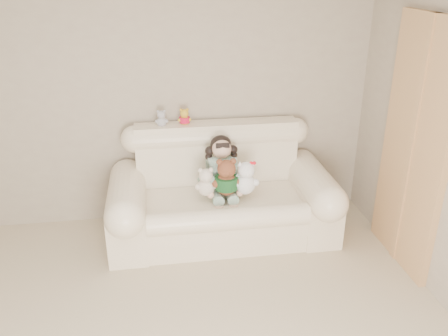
% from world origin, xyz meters
% --- Properties ---
extents(wall_back, '(4.50, 0.00, 4.50)m').
position_xyz_m(wall_back, '(0.00, 2.50, 1.30)').
color(wall_back, '#AEA28A').
rests_on(wall_back, ground).
extents(sofa, '(2.10, 0.95, 1.03)m').
position_xyz_m(sofa, '(0.73, 2.00, 0.52)').
color(sofa, '#F0E1C2').
rests_on(sofa, floor).
extents(door_panel, '(0.06, 0.90, 2.10)m').
position_xyz_m(door_panel, '(2.22, 1.40, 1.05)').
color(door_panel, '#B07F4B').
rests_on(door_panel, floor).
extents(seated_child, '(0.40, 0.46, 0.57)m').
position_xyz_m(seated_child, '(0.73, 2.08, 0.70)').
color(seated_child, '#36765A').
rests_on(seated_child, sofa).
extents(brown_teddy, '(0.31, 0.26, 0.41)m').
position_xyz_m(brown_teddy, '(0.74, 1.87, 0.71)').
color(brown_teddy, brown).
rests_on(brown_teddy, sofa).
extents(white_cat, '(0.30, 0.27, 0.38)m').
position_xyz_m(white_cat, '(0.92, 1.86, 0.69)').
color(white_cat, white).
rests_on(white_cat, sofa).
extents(cream_teddy, '(0.24, 0.21, 0.32)m').
position_xyz_m(cream_teddy, '(0.56, 1.88, 0.66)').
color(cream_teddy, white).
rests_on(cream_teddy, sofa).
extents(yellow_mini_bear, '(0.15, 0.14, 0.20)m').
position_xyz_m(yellow_mini_bear, '(0.42, 2.37, 1.11)').
color(yellow_mini_bear, yellow).
rests_on(yellow_mini_bear, sofa).
extents(grey_mini_plush, '(0.15, 0.13, 0.19)m').
position_xyz_m(grey_mini_plush, '(0.21, 2.36, 1.11)').
color(grey_mini_plush, '#A9AAB0').
rests_on(grey_mini_plush, sofa).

